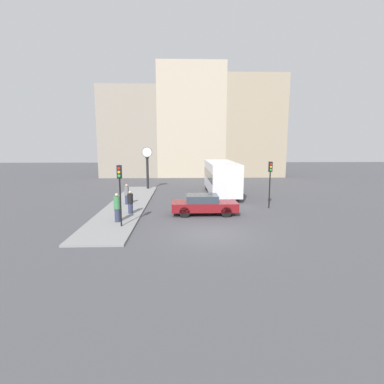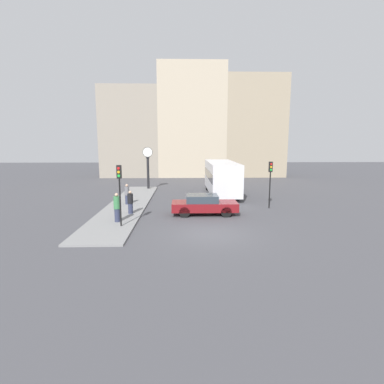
# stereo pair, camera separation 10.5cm
# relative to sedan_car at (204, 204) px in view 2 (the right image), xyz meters

# --- Properties ---
(ground_plane) EXTENTS (120.00, 120.00, 0.00)m
(ground_plane) POSITION_rel_sedan_car_xyz_m (0.03, -4.38, -0.71)
(ground_plane) COLOR #47474C
(sidewalk_corner) EXTENTS (3.03, 19.05, 0.11)m
(sidewalk_corner) POSITION_rel_sedan_car_xyz_m (-5.79, 3.15, -0.66)
(sidewalk_corner) COLOR gray
(sidewalk_corner) RESTS_ON ground_plane
(building_row) EXTENTS (26.30, 5.00, 15.80)m
(building_row) POSITION_rel_sedan_car_xyz_m (0.34, 24.23, 6.51)
(building_row) COLOR gray
(building_row) RESTS_ON ground_plane
(sedan_car) EXTENTS (4.46, 1.82, 1.38)m
(sedan_car) POSITION_rel_sedan_car_xyz_m (0.00, 0.00, 0.00)
(sedan_car) COLOR maroon
(sedan_car) RESTS_ON ground_plane
(bus_distant) EXTENTS (2.52, 8.86, 3.10)m
(bus_distant) POSITION_rel_sedan_car_xyz_m (2.20, 8.00, 1.05)
(bus_distant) COLOR silver
(bus_distant) RESTS_ON ground_plane
(traffic_light_near) EXTENTS (0.26, 0.24, 3.53)m
(traffic_light_near) POSITION_rel_sedan_car_xyz_m (-5.03, -3.11, 1.93)
(traffic_light_near) COLOR black
(traffic_light_near) RESTS_ON sidewalk_corner
(traffic_light_far) EXTENTS (0.26, 0.24, 3.51)m
(traffic_light_far) POSITION_rel_sedan_car_xyz_m (5.06, 1.88, 1.81)
(traffic_light_far) COLOR black
(traffic_light_far) RESTS_ON ground_plane
(street_clock) EXTENTS (1.04, 0.33, 4.34)m
(street_clock) POSITION_rel_sedan_car_xyz_m (-5.12, 11.37, 1.73)
(street_clock) COLOR black
(street_clock) RESTS_ON sidewalk_corner
(pedestrian_black_jacket) EXTENTS (0.38, 0.38, 1.57)m
(pedestrian_black_jacket) POSITION_rel_sedan_car_xyz_m (-5.01, -0.01, 0.17)
(pedestrian_black_jacket) COLOR #2D334C
(pedestrian_black_jacket) RESTS_ON sidewalk_corner
(pedestrian_grey_jacket) EXTENTS (0.36, 0.36, 1.59)m
(pedestrian_grey_jacket) POSITION_rel_sedan_car_xyz_m (-5.83, 3.18, 0.18)
(pedestrian_grey_jacket) COLOR #2D334C
(pedestrian_grey_jacket) RESTS_ON sidewalk_corner
(pedestrian_green_hoodie) EXTENTS (0.39, 0.39, 1.77)m
(pedestrian_green_hoodie) POSITION_rel_sedan_car_xyz_m (-5.45, -2.14, 0.28)
(pedestrian_green_hoodie) COLOR #2D334C
(pedestrian_green_hoodie) RESTS_ON sidewalk_corner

